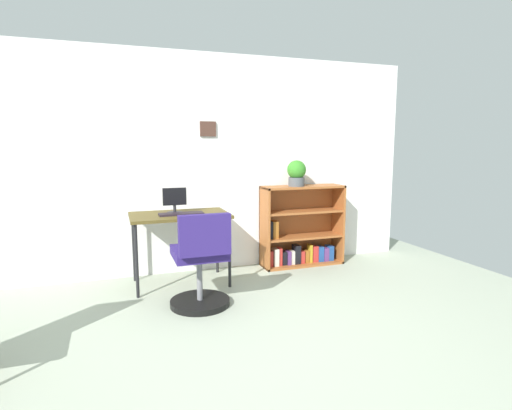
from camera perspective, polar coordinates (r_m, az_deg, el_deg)
name	(u,v)px	position (r m, az deg, el deg)	size (l,w,h in m)	color
ground_plane	(256,365)	(2.81, 0.05, -21.32)	(6.24, 6.24, 0.00)	#9BA591
wall_back	(191,164)	(4.53, -9.04, 5.62)	(5.20, 0.12, 2.36)	silver
desk	(180,220)	(4.12, -10.56, -2.04)	(0.95, 0.58, 0.72)	#51431D
monitor	(175,201)	(4.12, -11.26, 0.59)	(0.23, 0.16, 0.25)	#262628
keyboard	(181,214)	(4.04, -10.36, -1.21)	(0.43, 0.14, 0.02)	black
office_chair	(201,267)	(3.55, -7.70, -8.49)	(0.52, 0.55, 0.85)	black
bookshelf_low	(300,230)	(4.82, 6.08, -3.54)	(0.96, 0.30, 0.93)	#9A5529
potted_plant_on_shelf	(297,173)	(4.64, 5.66, 4.47)	(0.21, 0.21, 0.29)	#474C51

